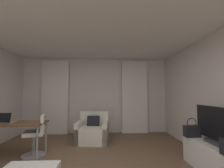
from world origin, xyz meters
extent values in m
cube|color=silver|center=(0.00, 3.03, 1.30)|extent=(5.12, 0.06, 2.60)
cube|color=white|center=(0.00, 0.00, 2.63)|extent=(5.12, 6.12, 0.06)
cube|color=silver|center=(-1.38, 2.90, 1.25)|extent=(0.90, 0.06, 2.50)
cube|color=silver|center=(1.38, 2.90, 1.25)|extent=(0.90, 0.06, 2.50)
cube|color=silver|center=(-0.03, 1.97, 0.21)|extent=(0.93, 0.92, 0.43)
cube|color=silver|center=(0.00, 2.33, 0.62)|extent=(0.87, 0.21, 0.39)
cube|color=silver|center=(0.34, 1.94, 0.28)|extent=(0.19, 0.86, 0.57)
cube|color=silver|center=(-0.40, 2.00, 0.28)|extent=(0.19, 0.86, 0.57)
cube|color=black|center=(-0.02, 2.10, 0.53)|extent=(0.38, 0.23, 0.37)
cube|color=brown|center=(-1.70, 1.01, 0.71)|extent=(1.37, 0.59, 0.04)
cylinder|color=#99999E|center=(-1.07, 1.25, 0.35)|extent=(0.04, 0.04, 0.69)
cylinder|color=#99999E|center=(-1.07, 0.76, 0.35)|extent=(0.04, 0.04, 0.69)
cylinder|color=gray|center=(-1.24, 1.01, 0.23)|extent=(0.06, 0.06, 0.46)
cylinder|color=gray|center=(-1.24, 1.01, 0.02)|extent=(0.48, 0.48, 0.04)
cube|color=silver|center=(-1.24, 1.01, 0.50)|extent=(0.49, 0.49, 0.08)
cube|color=silver|center=(-1.08, 1.06, 0.71)|extent=(0.15, 0.36, 0.34)
cube|color=#ADADB2|center=(-1.83, 1.02, 0.74)|extent=(0.34, 0.25, 0.02)
cube|color=black|center=(-1.84, 0.92, 0.85)|extent=(0.32, 0.09, 0.20)
cube|color=white|center=(2.18, 0.02, 0.26)|extent=(0.48, 1.34, 0.51)
cube|color=#333338|center=(2.18, 0.03, 0.54)|extent=(0.20, 0.36, 0.06)
cube|color=black|center=(2.18, 0.03, 0.86)|extent=(0.04, 0.96, 0.57)
cube|color=black|center=(2.02, 0.48, 0.62)|extent=(0.30, 0.14, 0.22)
torus|color=black|center=(2.02, 0.48, 0.78)|extent=(0.20, 0.02, 0.20)
camera|label=1|loc=(0.27, -2.56, 1.36)|focal=25.10mm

